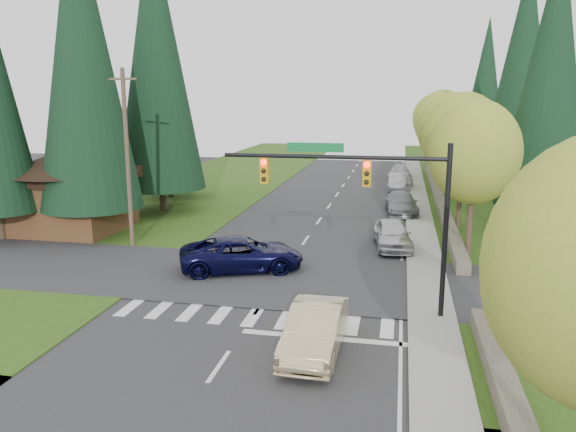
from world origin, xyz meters
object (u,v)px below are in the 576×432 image
(suv_navy, at_px, (242,254))
(parked_car_b, at_px, (401,203))
(parked_car_e, at_px, (399,172))
(sedan_champagne, at_px, (315,329))
(parked_car_c, at_px, (398,183))
(parked_car_d, at_px, (402,180))
(parked_car_a, at_px, (393,234))

(suv_navy, relative_size, parked_car_b, 1.12)
(parked_car_b, distance_m, parked_car_e, 18.51)
(sedan_champagne, height_order, parked_car_c, sedan_champagne)
(parked_car_c, distance_m, parked_car_d, 1.29)
(parked_car_e, bearing_deg, suv_navy, -95.75)
(sedan_champagne, bearing_deg, parked_car_b, 84.49)
(parked_car_a, distance_m, parked_car_b, 9.98)
(parked_car_d, height_order, parked_car_e, parked_car_d)
(parked_car_c, relative_size, parked_car_e, 0.94)
(parked_car_e, bearing_deg, parked_car_c, -84.08)
(suv_navy, relative_size, parked_car_a, 1.26)
(parked_car_b, bearing_deg, sedan_champagne, -101.62)
(sedan_champagne, xyz_separation_m, parked_car_e, (2.40, 42.53, -0.13))
(sedan_champagne, height_order, parked_car_b, sedan_champagne)
(parked_car_b, bearing_deg, parked_car_a, -97.74)
(suv_navy, bearing_deg, parked_car_a, -71.98)
(parked_car_b, relative_size, parked_car_c, 1.22)
(suv_navy, bearing_deg, parked_car_c, -36.10)
(suv_navy, xyz_separation_m, parked_car_b, (7.68, 15.76, -0.06))
(sedan_champagne, xyz_separation_m, suv_navy, (-4.93, 8.27, 0.04))
(parked_car_b, xyz_separation_m, parked_car_c, (-0.40, 10.66, -0.06))
(parked_car_d, bearing_deg, parked_car_a, -86.16)
(sedan_champagne, relative_size, parked_car_a, 1.02)
(sedan_champagne, relative_size, parked_car_c, 1.11)
(parked_car_b, height_order, parked_car_e, parked_car_b)
(parked_car_c, height_order, parked_car_d, parked_car_d)
(parked_car_a, distance_m, parked_car_d, 21.85)
(parked_car_b, height_order, parked_car_d, parked_car_d)
(parked_car_b, bearing_deg, parked_car_c, 87.03)
(parked_car_d, bearing_deg, sedan_champagne, -89.33)
(parked_car_c, bearing_deg, parked_car_b, -86.16)
(parked_car_c, relative_size, parked_car_d, 0.93)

